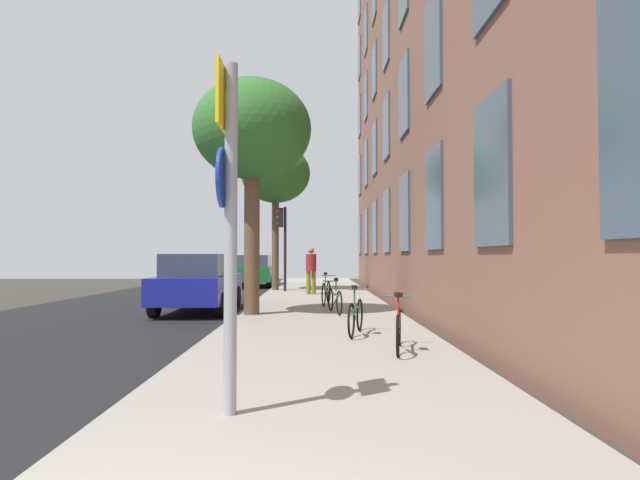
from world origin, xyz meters
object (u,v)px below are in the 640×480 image
at_px(traffic_light, 283,233).
at_px(tree_near, 252,132).
at_px(bicycle_3, 326,292).
at_px(bicycle_1, 356,315).
at_px(bicycle_2, 335,299).
at_px(sign_post, 228,206).
at_px(car_1, 254,270).
at_px(tree_far, 276,175).
at_px(pedestrian_0, 311,267).
at_px(bicycle_0, 399,328).
at_px(car_0, 199,282).

xyz_separation_m(traffic_light, tree_near, (-0.25, -8.91, 2.18)).
xyz_separation_m(tree_near, bicycle_3, (1.92, 2.54, -4.21)).
relative_size(bicycle_1, bicycle_2, 0.93).
xyz_separation_m(sign_post, car_1, (-2.29, 22.62, -1.19)).
distance_m(tree_far, bicycle_3, 8.78).
xyz_separation_m(traffic_light, pedestrian_0, (1.20, -1.83, -1.39)).
height_order(tree_far, bicycle_2, tree_far).
relative_size(bicycle_3, car_1, 0.36).
xyz_separation_m(bicycle_2, bicycle_3, (-0.17, 2.33, 0.03)).
distance_m(traffic_light, bicycle_1, 12.72).
bearing_deg(bicycle_0, car_0, 123.73).
bearing_deg(car_1, car_0, -90.69).
relative_size(bicycle_0, car_0, 0.38).
distance_m(traffic_light, bicycle_2, 9.12).
height_order(bicycle_0, bicycle_3, bicycle_3).
relative_size(bicycle_2, car_1, 0.38).
bearing_deg(pedestrian_0, sign_post, -92.51).
bearing_deg(traffic_light, car_0, -104.74).
relative_size(bicycle_1, car_0, 0.36).
bearing_deg(sign_post, bicycle_1, 72.53).
relative_size(sign_post, pedestrian_0, 1.80).
xyz_separation_m(tree_near, bicycle_0, (2.86, -5.18, -4.24)).
bearing_deg(bicycle_3, bicycle_1, -86.10).
relative_size(sign_post, car_0, 0.75).
xyz_separation_m(bicycle_1, car_1, (-3.86, 17.64, 0.37)).
xyz_separation_m(tree_far, bicycle_2, (2.21, -9.50, -4.65)).
xyz_separation_m(sign_post, car_0, (-2.44, 10.06, -1.19)).
relative_size(tree_near, car_0, 1.37).
xyz_separation_m(tree_far, bicycle_3, (2.04, -7.18, -4.62)).
bearing_deg(tree_far, traffic_light, -65.91).
bearing_deg(pedestrian_0, traffic_light, 123.33).
xyz_separation_m(bicycle_3, car_1, (-3.45, 11.63, 0.34)).
distance_m(bicycle_0, bicycle_3, 7.78).
bearing_deg(bicycle_0, traffic_light, 100.51).
distance_m(traffic_light, bicycle_0, 14.48).
bearing_deg(tree_far, bicycle_0, -78.71).
height_order(bicycle_0, car_1, car_1).
bearing_deg(car_0, sign_post, -76.37).
bearing_deg(sign_post, pedestrian_0, 87.49).
relative_size(traffic_light, tree_near, 0.59).
distance_m(traffic_light, bicycle_3, 6.89).
bearing_deg(bicycle_2, tree_far, 103.07).
bearing_deg(car_1, sign_post, -84.22).
distance_m(bicycle_2, pedestrian_0, 6.93).
height_order(sign_post, bicycle_2, sign_post).
height_order(bicycle_2, car_1, car_1).
distance_m(bicycle_2, car_0, 4.03).
bearing_deg(pedestrian_0, tree_far, 120.67).
xyz_separation_m(traffic_light, bicycle_2, (1.84, -8.69, -2.06)).
distance_m(sign_post, bicycle_1, 5.45).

